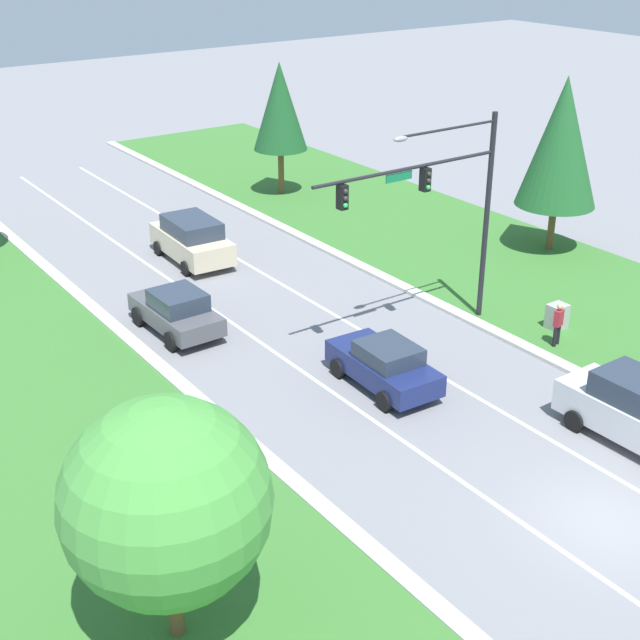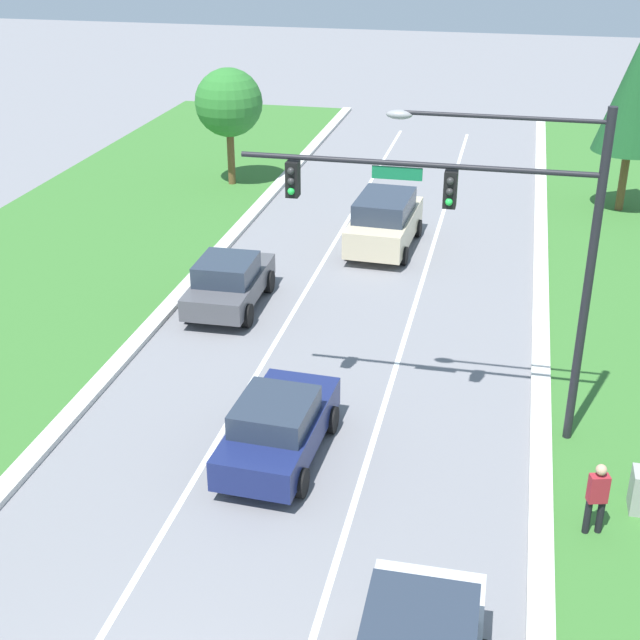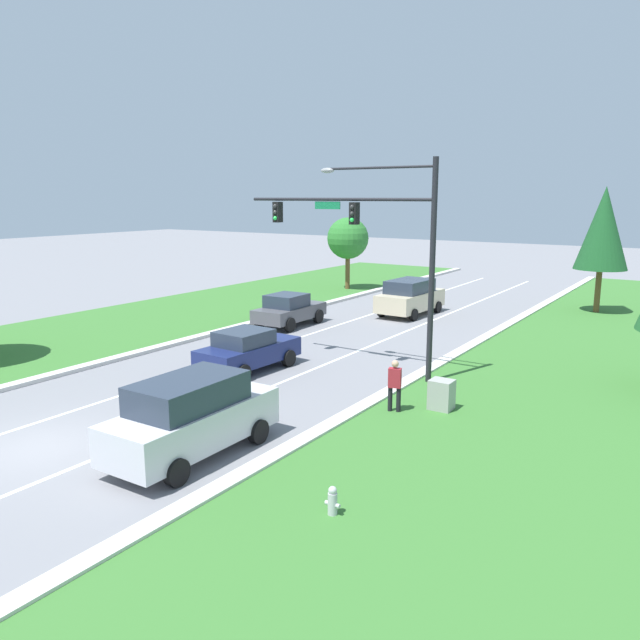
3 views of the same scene
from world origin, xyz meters
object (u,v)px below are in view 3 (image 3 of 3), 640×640
graphite_sedan (289,310)px  navy_sedan (248,350)px  champagne_suv (410,297)px  traffic_signal_mast (375,233)px  pedestrian (395,384)px  silver_suv (192,416)px  conifer_near_right_tree (603,229)px  oak_near_left_tree (348,239)px  fire_hydrant (333,502)px  utility_cabinet (441,396)px

graphite_sedan → navy_sedan: bearing=-65.8°
graphite_sedan → navy_sedan: (3.62, -7.63, -0.03)m
champagne_suv → navy_sedan: champagne_suv is taller
traffic_signal_mast → pedestrian: (2.64, -3.47, -4.29)m
graphite_sedan → silver_suv: bearing=-63.8°
navy_sedan → conifer_near_right_tree: 22.24m
traffic_signal_mast → champagne_suv: traffic_signal_mast is taller
navy_sedan → champagne_suv: bearing=91.5°
pedestrian → oak_near_left_tree: size_ratio=0.33×
champagne_suv → oak_near_left_tree: bearing=144.0°
champagne_suv → conifer_near_right_tree: conifer_near_right_tree is taller
graphite_sedan → pedestrian: size_ratio=2.52×
pedestrian → fire_hydrant: (1.78, -6.37, -0.59)m
traffic_signal_mast → champagne_suv: (-3.94, 11.61, -4.21)m
graphite_sedan → fire_hydrant: (12.24, -15.28, -0.50)m
champagne_suv → oak_near_left_tree: size_ratio=0.95×
silver_suv → graphite_sedan: (-7.55, 14.55, -0.22)m
pedestrian → oak_near_left_tree: 25.80m
graphite_sedan → pedestrian: pedestrian is taller
fire_hydrant → conifer_near_right_tree: bearing=89.3°
traffic_signal_mast → graphite_sedan: 10.49m
conifer_near_right_tree → fire_hydrant: bearing=-90.7°
traffic_signal_mast → fire_hydrant: (4.42, -9.84, -4.89)m
champagne_suv → silver_suv: silver_suv is taller
silver_suv → oak_near_left_tree: size_ratio=0.95×
traffic_signal_mast → navy_sedan: bearing=-152.5°
oak_near_left_tree → champagne_suv: bearing=-38.6°
traffic_signal_mast → fire_hydrant: bearing=-65.8°
utility_cabinet → oak_near_left_tree: bearing=127.3°
utility_cabinet → pedestrian: 1.55m
navy_sedan → oak_near_left_tree: (-7.50, 20.00, 2.81)m
traffic_signal_mast → pedestrian: size_ratio=4.65×
silver_suv → fire_hydrant: bearing=-9.4°
traffic_signal_mast → conifer_near_right_tree: (4.74, 17.78, -0.45)m
traffic_signal_mast → pedestrian: traffic_signal_mast is taller
navy_sedan → conifer_near_right_tree: conifer_near_right_tree is taller
silver_suv → conifer_near_right_tree: 27.61m
utility_cabinet → oak_near_left_tree: (-15.47, 20.30, 3.12)m
champagne_suv → navy_sedan: size_ratio=1.12×
graphite_sedan → utility_cabinet: graphite_sedan is taller
traffic_signal_mast → utility_cabinet: bearing=-33.6°
traffic_signal_mast → silver_suv: size_ratio=1.62×
utility_cabinet → fire_hydrant: 7.37m
champagne_suv → conifer_near_right_tree: (8.68, 6.17, 3.76)m
conifer_near_right_tree → oak_near_left_tree: conifer_near_right_tree is taller
utility_cabinet → conifer_near_right_tree: (0.97, 20.28, 4.28)m
pedestrian → traffic_signal_mast: bearing=-68.7°
fire_hydrant → pedestrian: bearing=105.6°
fire_hydrant → oak_near_left_tree: bearing=120.2°
graphite_sedan → utility_cabinet: size_ratio=4.22×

